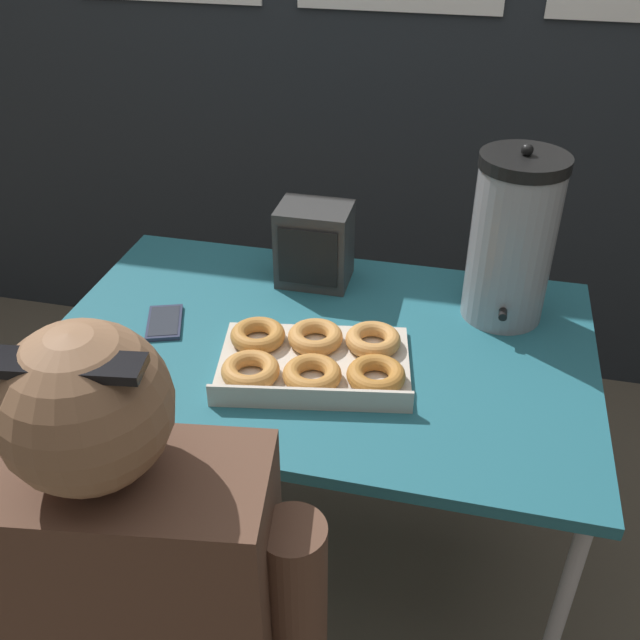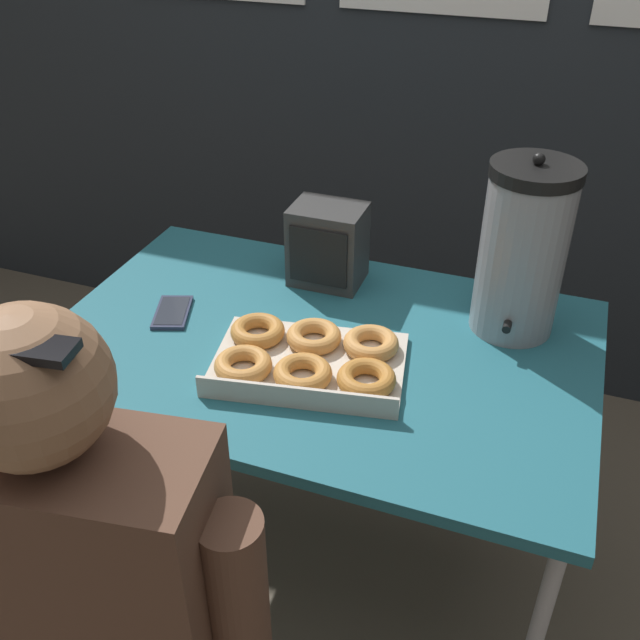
{
  "view_description": "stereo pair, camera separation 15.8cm",
  "coord_description": "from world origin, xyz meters",
  "px_view_note": "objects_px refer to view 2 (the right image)",
  "views": [
    {
      "loc": [
        0.3,
        -1.28,
        1.71
      ],
      "look_at": [
        0.0,
        0.0,
        0.83
      ],
      "focal_mm": 40.0,
      "sensor_mm": 36.0,
      "label": 1
    },
    {
      "loc": [
        0.46,
        -1.23,
        1.71
      ],
      "look_at": [
        0.0,
        0.0,
        0.83
      ],
      "focal_mm": 40.0,
      "sensor_mm": 36.0,
      "label": 2
    }
  ],
  "objects_px": {
    "cell_phone": "(172,312)",
    "coffee_urn": "(523,250)",
    "donut_box": "(309,358)",
    "space_heater": "(328,245)"
  },
  "relations": [
    {
      "from": "coffee_urn",
      "to": "cell_phone",
      "type": "relative_size",
      "value": 2.67
    },
    {
      "from": "cell_phone",
      "to": "space_heater",
      "type": "relative_size",
      "value": 0.77
    },
    {
      "from": "donut_box",
      "to": "coffee_urn",
      "type": "bearing_deg",
      "value": 28.89
    },
    {
      "from": "coffee_urn",
      "to": "space_heater",
      "type": "xyz_separation_m",
      "value": [
        -0.47,
        0.05,
        -0.1
      ]
    },
    {
      "from": "cell_phone",
      "to": "coffee_urn",
      "type": "bearing_deg",
      "value": -2.91
    },
    {
      "from": "donut_box",
      "to": "space_heater",
      "type": "relative_size",
      "value": 2.21
    },
    {
      "from": "donut_box",
      "to": "cell_phone",
      "type": "relative_size",
      "value": 2.86
    },
    {
      "from": "donut_box",
      "to": "cell_phone",
      "type": "xyz_separation_m",
      "value": [
        -0.38,
        0.08,
        -0.02
      ]
    },
    {
      "from": "space_heater",
      "to": "donut_box",
      "type": "bearing_deg",
      "value": -76.56
    },
    {
      "from": "donut_box",
      "to": "space_heater",
      "type": "distance_m",
      "value": 0.38
    }
  ]
}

